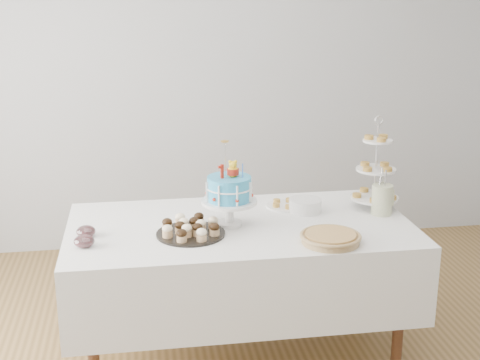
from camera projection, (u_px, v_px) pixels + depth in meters
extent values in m
cube|color=#A8AAAD|center=(206.00, 79.00, 5.18)|extent=(5.00, 0.04, 2.70)
cube|color=#A8AAAD|center=(412.00, 340.00, 1.40)|extent=(5.00, 0.04, 2.70)
cube|color=white|center=(240.00, 261.00, 3.80)|extent=(1.92, 1.02, 0.45)
cylinder|color=#53321C|center=(92.00, 338.00, 3.39)|extent=(0.06, 0.06, 0.67)
cylinder|color=#53321C|center=(399.00, 314.00, 3.63)|extent=(0.06, 0.06, 0.67)
cylinder|color=#53321C|center=(99.00, 277.00, 4.09)|extent=(0.06, 0.06, 0.67)
cylinder|color=#53321C|center=(356.00, 260.00, 4.34)|extent=(0.06, 0.06, 0.67)
cylinder|color=#31A0D5|center=(229.00, 188.00, 3.67)|extent=(0.24, 0.24, 0.13)
torus|color=white|center=(229.00, 187.00, 3.67)|extent=(0.26, 0.26, 0.01)
cube|color=#AB2112|center=(222.00, 171.00, 3.61)|extent=(0.02, 0.02, 0.08)
cylinder|color=blue|center=(243.00, 170.00, 3.63)|extent=(0.01, 0.01, 0.08)
cylinder|color=silver|center=(225.00, 159.00, 3.65)|extent=(0.00, 0.00, 0.19)
cylinder|color=gold|center=(225.00, 141.00, 3.62)|extent=(0.05, 0.05, 0.01)
cylinder|color=black|center=(191.00, 234.00, 3.58)|extent=(0.37, 0.37, 0.01)
ellipsoid|color=black|center=(177.00, 225.00, 3.55)|extent=(0.06, 0.06, 0.04)
ellipsoid|color=#FFECC5|center=(204.00, 224.00, 3.57)|extent=(0.06, 0.06, 0.04)
cylinder|color=#A18457|center=(330.00, 239.00, 3.46)|extent=(0.30, 0.30, 0.04)
cylinder|color=#A97241|center=(331.00, 235.00, 3.46)|extent=(0.26, 0.26, 0.02)
torus|color=#A18457|center=(331.00, 236.00, 3.46)|extent=(0.32, 0.32, 0.02)
cylinder|color=silver|center=(376.00, 166.00, 3.94)|extent=(0.01, 0.01, 0.51)
cylinder|color=white|center=(374.00, 197.00, 4.00)|extent=(0.29, 0.29, 0.01)
cylinder|color=white|center=(376.00, 169.00, 3.95)|extent=(0.24, 0.24, 0.01)
cylinder|color=white|center=(378.00, 141.00, 3.90)|extent=(0.17, 0.17, 0.01)
torus|color=silver|center=(379.00, 120.00, 3.87)|extent=(0.05, 0.01, 0.05)
cylinder|color=white|center=(305.00, 205.00, 3.93)|extent=(0.19, 0.19, 0.08)
cylinder|color=white|center=(285.00, 206.00, 4.02)|extent=(0.23, 0.23, 0.01)
ellipsoid|color=silver|center=(86.00, 231.00, 3.55)|extent=(0.10, 0.10, 0.06)
cylinder|color=#4F060B|center=(86.00, 232.00, 3.55)|extent=(0.07, 0.07, 0.03)
ellipsoid|color=silver|center=(84.00, 241.00, 3.41)|extent=(0.11, 0.11, 0.06)
cylinder|color=#4F060B|center=(84.00, 242.00, 3.41)|extent=(0.07, 0.07, 0.03)
cylinder|color=#EFE5CF|center=(382.00, 200.00, 3.87)|extent=(0.12, 0.12, 0.18)
cylinder|color=#EFE5CF|center=(393.00, 198.00, 3.86)|extent=(0.01, 0.01, 0.09)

